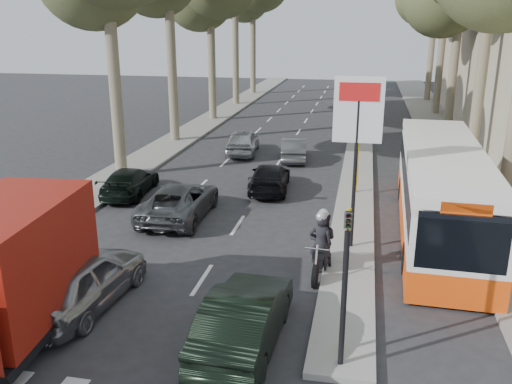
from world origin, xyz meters
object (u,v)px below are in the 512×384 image
at_px(dark_hatchback, 245,317).
at_px(city_bus, 441,188).
at_px(silver_hatchback, 83,280).
at_px(motorcycle, 321,243).

bearing_deg(dark_hatchback, city_bus, -119.97).
bearing_deg(silver_hatchback, city_bus, -138.33).
relative_size(dark_hatchback, city_bus, 0.37).
height_order(silver_hatchback, dark_hatchback, silver_hatchback).
height_order(silver_hatchback, motorcycle, motorcycle).
distance_m(silver_hatchback, motorcycle, 6.76).
xyz_separation_m(silver_hatchback, dark_hatchback, (4.50, -0.92, -0.03)).
height_order(dark_hatchback, motorcycle, motorcycle).
height_order(city_bus, motorcycle, city_bus).
distance_m(city_bus, motorcycle, 5.58).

